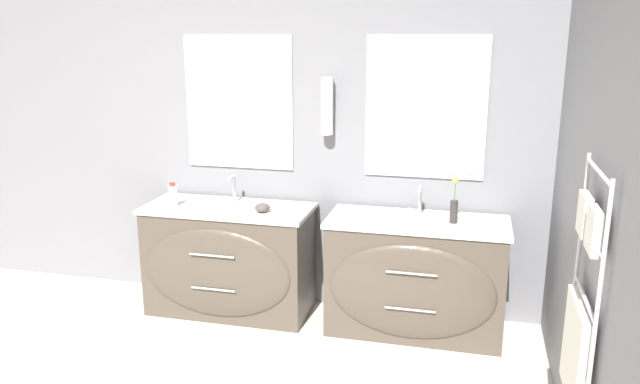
% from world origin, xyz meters
% --- Properties ---
extents(wall_back, '(5.54, 0.16, 2.60)m').
position_xyz_m(wall_back, '(0.02, 2.26, 1.31)').
color(wall_back, slate).
rests_on(wall_back, ground_plane).
extents(wall_right, '(0.13, 4.35, 2.60)m').
position_xyz_m(wall_right, '(2.00, 1.00, 1.29)').
color(wall_right, slate).
rests_on(wall_right, ground_plane).
extents(vanity_left, '(1.19, 0.58, 0.79)m').
position_xyz_m(vanity_left, '(-0.22, 1.91, 0.40)').
color(vanity_left, '#4C4238').
rests_on(vanity_left, ground_plane).
extents(vanity_right, '(1.19, 0.58, 0.79)m').
position_xyz_m(vanity_right, '(1.11, 1.91, 0.40)').
color(vanity_right, '#4C4238').
rests_on(vanity_right, ground_plane).
extents(faucet_left, '(0.17, 0.12, 0.20)m').
position_xyz_m(faucet_left, '(-0.22, 2.07, 0.89)').
color(faucet_left, silver).
rests_on(faucet_left, vanity_left).
extents(faucet_right, '(0.17, 0.12, 0.20)m').
position_xyz_m(faucet_right, '(1.11, 2.07, 0.89)').
color(faucet_right, silver).
rests_on(faucet_right, vanity_right).
extents(toiletry_bottle, '(0.06, 0.06, 0.17)m').
position_xyz_m(toiletry_bottle, '(-0.60, 1.86, 0.87)').
color(toiletry_bottle, silver).
rests_on(toiletry_bottle, vanity_left).
extents(amenity_bowl, '(0.11, 0.11, 0.06)m').
position_xyz_m(amenity_bowl, '(0.06, 1.87, 0.82)').
color(amenity_bowl, '#4C4742').
rests_on(amenity_bowl, vanity_left).
extents(flower_vase, '(0.05, 0.05, 0.31)m').
position_xyz_m(flower_vase, '(1.34, 1.94, 0.91)').
color(flower_vase, '#332D2D').
rests_on(flower_vase, vanity_right).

